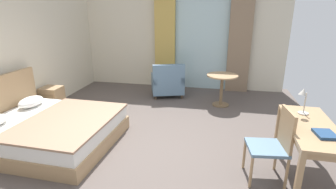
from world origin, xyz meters
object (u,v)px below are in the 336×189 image
object	(u,v)px
bed	(48,129)
round_cafe_table	(222,83)
desk_chair	(274,142)
closed_book	(325,134)
desk_lamp	(303,98)
writing_desk	(311,132)
armchair_by_window	(168,83)
nightstand	(52,99)

from	to	relation	value
bed	round_cafe_table	size ratio (longest dim) A/B	2.89
desk_chair	closed_book	xyz separation A→B (m)	(0.48, -0.17, 0.24)
bed	round_cafe_table	bearing A→B (deg)	40.71
desk_lamp	round_cafe_table	bearing A→B (deg)	115.10
desk_chair	round_cafe_table	xyz separation A→B (m)	(-0.66, 2.65, 0.00)
closed_book	desk_chair	bearing A→B (deg)	154.34
writing_desk	round_cafe_table	bearing A→B (deg)	113.19
writing_desk	desk_lamp	world-z (taller)	desk_lamp
armchair_by_window	round_cafe_table	size ratio (longest dim) A/B	1.32
desk_chair	desk_lamp	distance (m)	0.74
desk_chair	closed_book	world-z (taller)	desk_chair
nightstand	writing_desk	bearing A→B (deg)	-17.61
nightstand	desk_lamp	bearing A→B (deg)	-14.02
writing_desk	armchair_by_window	bearing A→B (deg)	129.55
desk_lamp	armchair_by_window	bearing A→B (deg)	132.31
round_cafe_table	armchair_by_window	bearing A→B (deg)	163.91
desk_chair	desk_lamp	xyz separation A→B (m)	(0.38, 0.43, 0.47)
nightstand	desk_chair	xyz separation A→B (m)	(4.25, -1.59, 0.27)
desk_lamp	armchair_by_window	size ratio (longest dim) A/B	0.42
desk_lamp	armchair_by_window	world-z (taller)	desk_lamp
round_cafe_table	bed	bearing A→B (deg)	-139.29
writing_desk	desk_lamp	distance (m)	0.48
nightstand	writing_desk	size ratio (longest dim) A/B	0.38
writing_desk	desk_chair	xyz separation A→B (m)	(-0.43, -0.10, -0.13)
nightstand	armchair_by_window	xyz separation A→B (m)	(2.26, 1.45, 0.08)
closed_book	round_cafe_table	bearing A→B (deg)	105.90
round_cafe_table	closed_book	bearing A→B (deg)	-67.98
bed	desk_lamp	distance (m)	3.88
desk_lamp	closed_book	world-z (taller)	desk_lamp
desk_chair	closed_book	distance (m)	0.57
nightstand	closed_book	xyz separation A→B (m)	(4.73, -1.76, 0.51)
nightstand	armchair_by_window	bearing A→B (deg)	32.63
writing_desk	desk_chair	bearing A→B (deg)	-166.68
armchair_by_window	round_cafe_table	xyz separation A→B (m)	(1.33, -0.38, 0.19)
desk_chair	desk_lamp	world-z (taller)	desk_lamp
desk_lamp	bed	bearing A→B (deg)	-177.55
nightstand	desk_chair	distance (m)	4.55
desk_chair	closed_book	bearing A→B (deg)	-19.54
writing_desk	desk_lamp	bearing A→B (deg)	99.05
writing_desk	desk_lamp	xyz separation A→B (m)	(-0.05, 0.33, 0.34)
closed_book	armchair_by_window	size ratio (longest dim) A/B	0.26
desk_lamp	nightstand	bearing A→B (deg)	165.98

